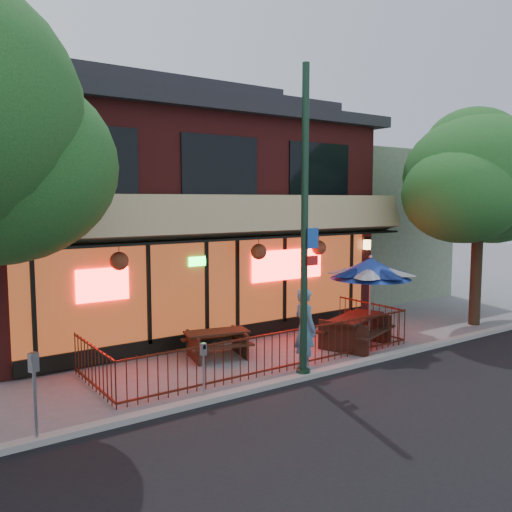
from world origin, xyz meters
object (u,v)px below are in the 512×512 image
at_px(picnic_table_left, 217,340).
at_px(parking_meter_near, 203,362).
at_px(picnic_table_right, 356,327).
at_px(street_tree_right, 479,171).
at_px(street_light, 305,240).
at_px(patio_umbrella, 371,268).
at_px(pedestrian, 305,328).
at_px(parking_meter_far, 34,383).

bearing_deg(picnic_table_left, parking_meter_near, -125.70).
bearing_deg(picnic_table_right, street_tree_right, -2.29).
relative_size(street_light, street_tree_right, 1.00).
height_order(street_light, picnic_table_left, street_light).
xyz_separation_m(patio_umbrella, parking_meter_near, (-5.91, -1.10, -1.35)).
distance_m(street_tree_right, picnic_table_right, 6.79).
xyz_separation_m(street_tree_right, patio_umbrella, (-4.73, 0.11, -2.80)).
distance_m(patio_umbrella, parking_meter_near, 6.16).
distance_m(picnic_table_left, pedestrian, 2.43).
relative_size(street_tree_right, parking_meter_near, 5.83).
xyz_separation_m(picnic_table_left, parking_meter_far, (-5.02, -2.58, 0.60)).
height_order(street_light, patio_umbrella, street_light).
height_order(picnic_table_left, pedestrian, pedestrian).
xyz_separation_m(patio_umbrella, pedestrian, (-2.85, -0.60, -1.18)).
distance_m(pedestrian, parking_meter_near, 3.11).
distance_m(picnic_table_right, parking_meter_far, 8.80).
bearing_deg(picnic_table_right, patio_umbrella, -11.79).
height_order(patio_umbrella, parking_meter_far, patio_umbrella).
height_order(street_tree_right, picnic_table_left, street_tree_right).
xyz_separation_m(street_light, parking_meter_near, (-2.60, 0.00, -2.33)).
relative_size(street_tree_right, parking_meter_far, 4.50).
distance_m(street_tree_right, picnic_table_left, 10.04).
xyz_separation_m(street_tree_right, parking_meter_near, (-10.64, -0.99, -4.14)).
distance_m(street_light, picnic_table_right, 4.04).
relative_size(street_light, patio_umbrella, 2.76).
bearing_deg(picnic_table_right, parking_meter_far, -171.67).
distance_m(street_tree_right, pedestrian, 8.57).
height_order(patio_umbrella, pedestrian, patio_umbrella).
xyz_separation_m(street_light, picnic_table_right, (2.87, 1.20, -2.59)).
bearing_deg(street_tree_right, parking_meter_far, -175.60).
relative_size(picnic_table_right, patio_umbrella, 0.95).
bearing_deg(street_light, parking_meter_near, 179.94).
distance_m(parking_meter_near, parking_meter_far, 3.23).
bearing_deg(patio_umbrella, parking_meter_near, -169.46).
distance_m(picnic_table_right, patio_umbrella, 1.66).
distance_m(street_light, picnic_table_left, 3.77).
height_order(street_light, street_tree_right, street_tree_right).
distance_m(picnic_table_left, patio_umbrella, 4.67).
xyz_separation_m(patio_umbrella, parking_meter_far, (-9.14, -1.18, -1.10)).
bearing_deg(parking_meter_near, street_light, -0.06).
bearing_deg(street_tree_right, street_light, -172.99).
bearing_deg(patio_umbrella, parking_meter_far, -172.64).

